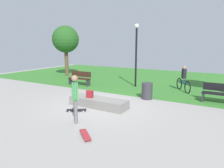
# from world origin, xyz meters

# --- Properties ---
(ground_plane) EXTENTS (28.00, 28.00, 0.00)m
(ground_plane) POSITION_xyz_m (0.00, 0.00, 0.00)
(ground_plane) COLOR #9E9993
(grass_lawn) EXTENTS (26.60, 11.87, 0.01)m
(grass_lawn) POSITION_xyz_m (0.00, 8.07, 0.00)
(grass_lawn) COLOR #387A2D
(grass_lawn) RESTS_ON ground_plane
(concrete_ledge) EXTENTS (2.66, 0.82, 0.38)m
(concrete_ledge) POSITION_xyz_m (0.01, -0.28, 0.19)
(concrete_ledge) COLOR gray
(concrete_ledge) RESTS_ON ground_plane
(backpack_on_ledge) EXTENTS (0.32, 0.26, 0.32)m
(backpack_on_ledge) POSITION_xyz_m (-0.38, -0.36, 0.54)
(backpack_on_ledge) COLOR maroon
(backpack_on_ledge) RESTS_ON concrete_ledge
(skater_performing_trick) EXTENTS (0.37, 0.37, 1.69)m
(skater_performing_trick) POSITION_xyz_m (0.37, -2.21, 0.99)
(skater_performing_trick) COLOR slate
(skater_performing_trick) RESTS_ON ground_plane
(skateboard_by_ledge) EXTENTS (0.78, 0.61, 0.08)m
(skateboard_by_ledge) POSITION_xyz_m (-0.40, -1.27, 0.06)
(skateboard_by_ledge) COLOR black
(skateboard_by_ledge) RESTS_ON ground_plane
(skateboard_spare) EXTENTS (0.74, 0.67, 0.08)m
(skateboard_spare) POSITION_xyz_m (1.35, -2.95, 0.06)
(skateboard_spare) COLOR #A5262D
(skateboard_spare) RESTS_ON ground_plane
(park_bench_near_path) EXTENTS (1.61, 0.51, 0.91)m
(park_bench_near_path) POSITION_xyz_m (-3.84, 3.19, 0.48)
(park_bench_near_path) COLOR #331E14
(park_bench_near_path) RESTS_ON ground_plane
(park_bench_by_oak) EXTENTS (1.61, 0.50, 0.91)m
(park_bench_by_oak) POSITION_xyz_m (4.64, 3.07, 0.48)
(park_bench_by_oak) COLOR black
(park_bench_by_oak) RESTS_ON ground_plane
(tree_slender_maple) EXTENTS (2.27, 2.27, 4.28)m
(tree_slender_maple) POSITION_xyz_m (-7.47, 5.86, 3.10)
(tree_slender_maple) COLOR brown
(tree_slender_maple) RESTS_ON grass_lawn
(lamp_post) EXTENTS (0.28, 0.28, 3.97)m
(lamp_post) POSITION_xyz_m (-0.35, 4.58, 2.43)
(lamp_post) COLOR black
(lamp_post) RESTS_ON ground_plane
(trash_bin) EXTENTS (0.54, 0.54, 0.82)m
(trash_bin) POSITION_xyz_m (1.40, 2.05, 0.41)
(trash_bin) COLOR #333338
(trash_bin) RESTS_ON ground_plane
(cyclist_on_bicycle) EXTENTS (1.12, 1.51, 1.52)m
(cyclist_on_bicycle) POSITION_xyz_m (2.60, 4.81, 0.63)
(cyclist_on_bicycle) COLOR black
(cyclist_on_bicycle) RESTS_ON ground_plane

